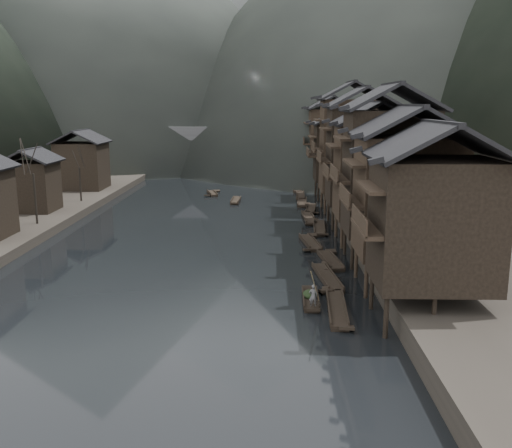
{
  "coord_description": "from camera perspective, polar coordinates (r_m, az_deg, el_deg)",
  "views": [
    {
      "loc": [
        7.41,
        -41.85,
        13.47
      ],
      "look_at": [
        6.13,
        9.75,
        2.5
      ],
      "focal_mm": 40.0,
      "sensor_mm": 36.0,
      "label": 1
    }
  ],
  "objects": [
    {
      "name": "left_houses",
      "position": [
        68.41,
        -22.74,
        4.51
      ],
      "size": [
        8.1,
        53.2,
        8.73
      ],
      "color": "black",
      "rests_on": "left_bank"
    },
    {
      "name": "midriver_boats",
      "position": [
        82.59,
        -3.2,
        2.74
      ],
      "size": [
        5.64,
        11.75,
        0.44
      ],
      "color": "black",
      "rests_on": "water"
    },
    {
      "name": "cargo_heap",
      "position": [
        40.01,
        5.45,
        -6.58
      ],
      "size": [
        1.1,
        1.44,
        0.66
      ],
      "primitive_type": "ellipsoid",
      "color": "black",
      "rests_on": "hero_sampan"
    },
    {
      "name": "stone_bridge",
      "position": [
        114.4,
        -2.32,
        7.8
      ],
      "size": [
        40.0,
        6.0,
        9.0
      ],
      "color": "#4C4C4F",
      "rests_on": "ground"
    },
    {
      "name": "right_bank",
      "position": [
        87.29,
        19.86,
        3.0
      ],
      "size": [
        40.0,
        200.0,
        1.8
      ],
      "primitive_type": "cube",
      "color": "#2D2823",
      "rests_on": "ground"
    },
    {
      "name": "moored_sampans",
      "position": [
        64.47,
        5.53,
        0.07
      ],
      "size": [
        3.28,
        61.72,
        0.47
      ],
      "color": "black",
      "rests_on": "water"
    },
    {
      "name": "boatman",
      "position": [
        38.0,
        5.75,
        -6.85
      ],
      "size": [
        0.6,
        0.41,
        1.6
      ],
      "primitive_type": "imported",
      "rotation": [
        0.0,
        0.0,
        3.1
      ],
      "color": "#5B5B5E",
      "rests_on": "hero_sampan"
    },
    {
      "name": "hero_sampan",
      "position": [
        39.97,
        5.47,
        -7.44
      ],
      "size": [
        1.17,
        5.0,
        0.44
      ],
      "color": "black",
      "rests_on": "water"
    },
    {
      "name": "stilt_houses",
      "position": [
        62.52,
        10.6,
        7.7
      ],
      "size": [
        9.0,
        67.6,
        16.31
      ],
      "color": "black",
      "rests_on": "ground"
    },
    {
      "name": "water",
      "position": [
        44.58,
        -8.25,
        -5.72
      ],
      "size": [
        300.0,
        300.0,
        0.0
      ],
      "primitive_type": "plane",
      "color": "black",
      "rests_on": "ground"
    },
    {
      "name": "bamboo_pole",
      "position": [
        37.26,
        6.14,
        -3.05
      ],
      "size": [
        1.06,
        2.63,
        3.61
      ],
      "primitive_type": "cylinder",
      "rotation": [
        0.66,
        0.0,
        -0.37
      ],
      "color": "#8C7A51",
      "rests_on": "boatman"
    }
  ]
}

